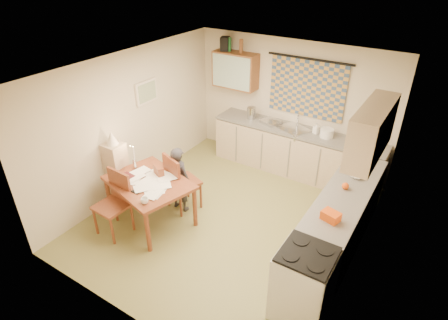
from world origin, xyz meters
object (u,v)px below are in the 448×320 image
Objects in this scene: stove at (303,284)px; shelf_stand at (118,174)px; counter_right at (336,229)px; person at (179,179)px; counter_back at (295,152)px; dining_table at (151,201)px; chair_far at (183,191)px.

shelf_stand reaches higher than stove.
counter_right is at bearing 90.00° from stove.
counter_right is at bearing -171.63° from person.
shelf_stand is (-2.15, -2.57, 0.12)m from counter_back.
dining_table is 0.57m from person.
person is (-2.55, 0.88, 0.10)m from stove.
stove is 2.70m from chair_far.
stove is 2.77m from dining_table.
chair_far reaches higher than counter_right.
counter_right reaches higher than dining_table.
shelf_stand is (-1.02, -0.48, 0.25)m from chair_far.
chair_far reaches higher than counter_back.
person is (0.19, 0.50, 0.21)m from dining_table.
shelf_stand is (-0.99, -0.42, -0.01)m from person.
counter_back is at bearing -98.81° from chair_far.
counter_back is 2.87× the size of shelf_stand.
stove is at bearing 7.25° from dining_table.
chair_far is at bearing 83.57° from dining_table.
counter_back is at bearing -117.40° from person.
stove is (1.39, -3.03, 0.03)m from counter_back.
counter_right is 3.04× the size of stove.
chair_far is at bearing -118.38° from counter_back.
shelf_stand reaches higher than counter_back.
dining_table is 0.60m from chair_far.
counter_back is 3.35m from shelf_stand.
counter_back is 2.44m from person.
person is 1.02× the size of shelf_stand.
counter_right is at bearing -154.13° from chair_far.
counter_back is 3.33m from stove.
counter_right is (1.39, -1.81, -0.00)m from counter_back.
person reaches higher than stove.
stove is 3.57m from shelf_stand.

